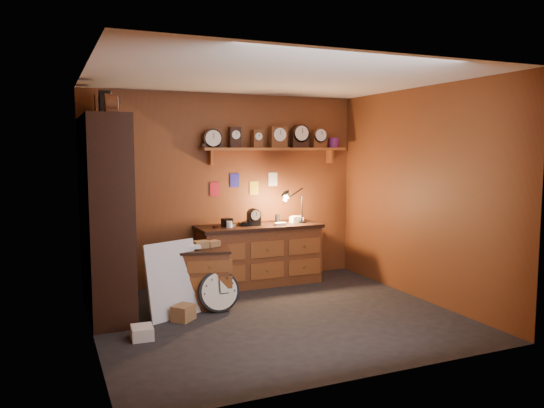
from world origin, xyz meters
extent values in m
plane|color=black|center=(0.00, 0.00, 0.00)|extent=(4.00, 4.00, 0.00)
cube|color=brown|center=(0.00, 1.80, 1.35)|extent=(4.00, 0.02, 2.70)
cube|color=brown|center=(0.00, -1.80, 1.35)|extent=(4.00, 0.02, 2.70)
cube|color=brown|center=(-2.00, 0.00, 1.35)|extent=(0.02, 3.60, 2.70)
cube|color=brown|center=(2.00, 0.00, 1.35)|extent=(0.02, 3.60, 2.70)
cube|color=beige|center=(0.00, 0.00, 2.70)|extent=(4.00, 3.60, 0.02)
cube|color=brown|center=(0.70, 1.65, 1.92)|extent=(2.20, 0.30, 0.04)
cube|color=brown|center=(-0.25, 1.72, 1.80)|extent=(0.04, 0.16, 0.20)
cube|color=brown|center=(1.65, 1.72, 1.80)|extent=(0.04, 0.16, 0.20)
cylinder|color=#B21419|center=(1.68, 1.65, 2.02)|extent=(0.16, 0.16, 0.15)
cube|color=maroon|center=(0.15, 1.79, 1.35)|extent=(0.14, 0.01, 0.20)
cube|color=navy|center=(0.45, 1.79, 1.47)|extent=(0.14, 0.01, 0.20)
cube|color=#B59C16|center=(0.75, 1.79, 1.35)|extent=(0.14, 0.01, 0.20)
cube|color=silver|center=(1.05, 1.79, 1.47)|extent=(0.14, 0.01, 0.20)
cube|color=black|center=(-1.98, 0.98, 1.15)|extent=(0.03, 1.60, 2.30)
cube|color=black|center=(-1.75, 0.20, 1.15)|extent=(0.45, 0.03, 2.30)
cube|color=black|center=(-1.75, 1.76, 1.15)|extent=(0.45, 0.03, 2.30)
cube|color=black|center=(-1.75, 0.98, 0.05)|extent=(0.43, 1.54, 0.03)
cube|color=black|center=(-1.75, 0.98, 0.55)|extent=(0.43, 1.54, 0.03)
cube|color=black|center=(-1.75, 0.98, 1.00)|extent=(0.43, 1.54, 0.03)
cube|color=black|center=(-1.75, 0.98, 1.45)|extent=(0.43, 1.54, 0.03)
cube|color=black|center=(-1.75, 0.98, 1.90)|extent=(0.43, 1.54, 0.03)
cube|color=black|center=(-1.75, 0.98, 2.28)|extent=(0.43, 1.54, 0.03)
cube|color=brown|center=(0.38, 1.48, 0.40)|extent=(1.72, 0.60, 0.80)
cube|color=black|center=(0.38, 1.48, 0.82)|extent=(1.78, 0.66, 0.05)
cube|color=brown|center=(0.38, 1.18, 0.40)|extent=(1.64, 0.02, 0.52)
cylinder|color=black|center=(1.04, 1.43, 0.86)|extent=(0.12, 0.12, 0.02)
cylinder|color=black|center=(1.04, 1.43, 1.05)|extent=(0.02, 0.02, 0.38)
cylinder|color=black|center=(0.92, 1.40, 1.29)|extent=(0.27, 0.09, 0.14)
cone|color=black|center=(0.78, 1.37, 1.25)|extent=(0.18, 0.14, 0.18)
cube|color=brown|center=(-0.65, 0.73, 0.34)|extent=(0.69, 0.62, 0.69)
cube|color=black|center=(-0.65, 0.73, 0.70)|extent=(0.74, 0.67, 0.03)
cube|color=brown|center=(-0.65, 0.48, 0.34)|extent=(0.52, 0.14, 0.58)
cylinder|color=black|center=(-0.55, 0.45, 0.24)|extent=(0.49, 0.16, 0.50)
cylinder|color=beige|center=(-0.55, 0.42, 0.25)|extent=(0.43, 0.10, 0.43)
cube|color=black|center=(-0.55, 0.41, 0.32)|extent=(0.01, 0.04, 0.16)
cube|color=black|center=(-0.50, 0.41, 0.22)|extent=(0.11, 0.01, 0.01)
cube|color=silver|center=(-1.09, 0.46, 0.00)|extent=(0.69, 0.42, 0.89)
cube|color=silver|center=(-0.39, 1.35, 0.23)|extent=(0.49, 0.49, 0.47)
cube|color=black|center=(-0.39, 1.12, 0.23)|extent=(0.38, 0.06, 0.37)
cube|color=#996E42|center=(-0.81, 0.89, 0.09)|extent=(0.29, 0.24, 0.17)
cube|color=white|center=(-1.55, -0.11, 0.06)|extent=(0.23, 0.27, 0.13)
cube|color=#996E42|center=(-1.02, 0.29, 0.09)|extent=(0.30, 0.30, 0.18)
camera|label=1|loc=(-2.40, -5.43, 1.93)|focal=35.00mm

